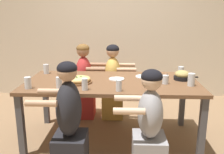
% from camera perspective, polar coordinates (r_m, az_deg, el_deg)
% --- Properties ---
extents(ground_plane, '(18.00, 18.00, 0.00)m').
position_cam_1_polar(ground_plane, '(3.36, -0.00, -13.91)').
color(ground_plane, '#896B4C').
rests_on(ground_plane, ground).
extents(restaurant_back_panel, '(10.00, 0.06, 3.20)m').
position_cam_1_polar(restaurant_back_panel, '(4.81, 0.94, 14.52)').
color(restaurant_back_panel, beige).
rests_on(restaurant_back_panel, ground).
extents(dining_table, '(2.10, 1.04, 0.78)m').
position_cam_1_polar(dining_table, '(3.08, -0.00, -2.27)').
color(dining_table, brown).
rests_on(dining_table, ground).
extents(pizza_board_main, '(0.33, 0.33, 0.06)m').
position_cam_1_polar(pizza_board_main, '(3.01, -7.70, -0.69)').
color(pizza_board_main, brown).
rests_on(pizza_board_main, dining_table).
extents(skillet_bowl, '(0.30, 0.21, 0.12)m').
position_cam_1_polar(skillet_bowl, '(3.23, 15.76, 0.30)').
color(skillet_bowl, black).
rests_on(skillet_bowl, dining_table).
extents(empty_plate_a, '(0.20, 0.20, 0.02)m').
position_cam_1_polar(empty_plate_a, '(3.27, 7.18, 0.10)').
color(empty_plate_a, white).
rests_on(empty_plate_a, dining_table).
extents(empty_plate_b, '(0.20, 0.20, 0.02)m').
position_cam_1_polar(empty_plate_b, '(3.13, 1.06, -0.44)').
color(empty_plate_b, white).
rests_on(empty_plate_b, dining_table).
extents(cocktail_glass_blue, '(0.07, 0.07, 0.13)m').
position_cam_1_polar(cocktail_glass_blue, '(3.00, 12.10, -0.67)').
color(cocktail_glass_blue, silver).
rests_on(cocktail_glass_blue, dining_table).
extents(drinking_glass_a, '(0.08, 0.08, 0.11)m').
position_cam_1_polar(drinking_glass_a, '(3.31, -11.01, 0.87)').
color(drinking_glass_a, silver).
rests_on(drinking_glass_a, dining_table).
extents(drinking_glass_b, '(0.08, 0.08, 0.13)m').
position_cam_1_polar(drinking_glass_b, '(2.90, -18.67, -1.27)').
color(drinking_glass_b, silver).
rests_on(drinking_glass_b, dining_table).
extents(drinking_glass_c, '(0.08, 0.08, 0.15)m').
position_cam_1_polar(drinking_glass_c, '(2.98, 17.65, -0.76)').
color(drinking_glass_c, silver).
rests_on(drinking_glass_c, dining_table).
extents(drinking_glass_d, '(0.07, 0.07, 0.13)m').
position_cam_1_polar(drinking_glass_d, '(3.54, -14.80, 1.68)').
color(drinking_glass_d, silver).
rests_on(drinking_glass_d, dining_table).
extents(drinking_glass_e, '(0.08, 0.08, 0.11)m').
position_cam_1_polar(drinking_glass_e, '(3.51, 15.48, 1.44)').
color(drinking_glass_e, silver).
rests_on(drinking_glass_e, dining_table).
extents(drinking_glass_f, '(0.06, 0.06, 0.14)m').
position_cam_1_polar(drinking_glass_f, '(2.77, -12.00, -1.63)').
color(drinking_glass_f, silver).
rests_on(drinking_glass_f, dining_table).
extents(drinking_glass_g, '(0.06, 0.06, 0.12)m').
position_cam_1_polar(drinking_glass_g, '(2.66, 1.57, -2.11)').
color(drinking_glass_g, silver).
rests_on(drinking_glass_g, dining_table).
extents(drinking_glass_h, '(0.06, 0.06, 0.11)m').
position_cam_1_polar(drinking_glass_h, '(2.99, 8.64, -0.51)').
color(drinking_glass_h, silver).
rests_on(drinking_glass_h, dining_table).
extents(drinking_glass_i, '(0.07, 0.07, 0.13)m').
position_cam_1_polar(drinking_glass_i, '(2.71, -6.25, -1.76)').
color(drinking_glass_i, silver).
rests_on(drinking_glass_i, dining_table).
extents(diner_far_center, '(0.51, 0.40, 1.14)m').
position_cam_1_polar(diner_far_center, '(3.85, 0.21, -1.74)').
color(diner_far_center, gold).
rests_on(diner_far_center, ground).
extents(diner_far_midleft, '(0.51, 0.40, 1.15)m').
position_cam_1_polar(diner_far_midleft, '(3.89, -6.38, -1.59)').
color(diner_far_midleft, '#B22D2D').
rests_on(diner_far_midleft, ground).
extents(diner_near_midright, '(0.51, 0.40, 1.10)m').
position_cam_1_polar(diner_near_midright, '(2.48, 8.50, -11.78)').
color(diner_near_midright, '#99999E').
rests_on(diner_near_midright, ground).
extents(diner_near_midleft, '(0.51, 0.40, 1.17)m').
position_cam_1_polar(diner_near_midleft, '(2.51, -9.74, -10.86)').
color(diner_near_midleft, '#232328').
rests_on(diner_near_midleft, ground).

